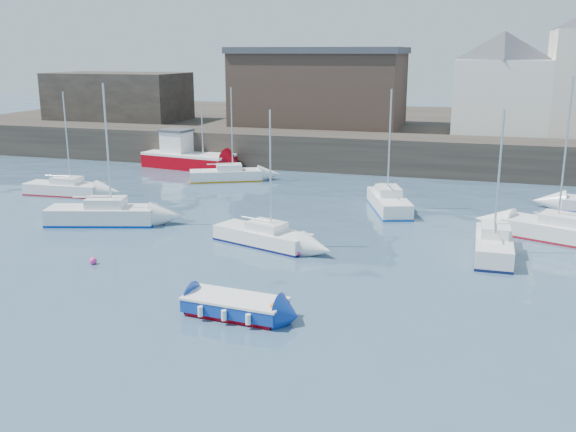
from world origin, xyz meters
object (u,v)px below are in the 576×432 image
(sailboat_h, at_px, (226,175))
(buoy_far, at_px, (270,227))
(blue_dinghy, at_px, (235,306))
(buoy_near, at_px, (93,264))
(sailboat_c, at_px, (494,245))
(sailboat_e, at_px, (64,188))
(sailboat_a, at_px, (102,214))
(sailboat_f, at_px, (389,202))
(buoy_mid, at_px, (298,256))
(fishing_boat, at_px, (186,156))
(sailboat_b, at_px, (263,236))
(sailboat_d, at_px, (569,232))

(sailboat_h, xyz_separation_m, buoy_far, (7.72, -12.23, -0.48))
(blue_dinghy, bearing_deg, buoy_near, 156.38)
(sailboat_c, xyz_separation_m, sailboat_e, (-29.39, 5.95, -0.08))
(sailboat_a, relative_size, sailboat_h, 1.13)
(sailboat_f, height_order, buoy_mid, sailboat_f)
(fishing_boat, relative_size, sailboat_e, 1.16)
(sailboat_c, xyz_separation_m, buoy_near, (-18.62, -6.99, -0.56))
(buoy_far, bearing_deg, blue_dinghy, -77.72)
(sailboat_b, height_order, buoy_mid, sailboat_b)
(sailboat_f, distance_m, buoy_far, 8.68)
(sailboat_h, xyz_separation_m, buoy_mid, (10.79, -17.05, -0.48))
(fishing_boat, distance_m, sailboat_a, 19.30)
(sailboat_b, distance_m, buoy_far, 3.58)
(sailboat_c, distance_m, buoy_near, 19.89)
(buoy_near, bearing_deg, sailboat_h, 94.34)
(buoy_mid, bearing_deg, sailboat_b, 149.60)
(sailboat_a, relative_size, sailboat_c, 1.13)
(buoy_far, bearing_deg, fishing_boat, 128.56)
(sailboat_a, xyz_separation_m, buoy_far, (9.81, 2.23, -0.58))
(sailboat_b, bearing_deg, sailboat_h, 118.36)
(sailboat_a, distance_m, sailboat_h, 14.61)
(buoy_near, xyz_separation_m, buoy_far, (6.11, 8.91, 0.00))
(sailboat_d, distance_m, sailboat_e, 33.41)
(sailboat_b, bearing_deg, fishing_boat, 124.90)
(buoy_near, bearing_deg, buoy_mid, 23.99)
(sailboat_d, bearing_deg, sailboat_f, 157.18)
(sailboat_f, bearing_deg, sailboat_e, -174.72)
(buoy_mid, xyz_separation_m, buoy_far, (-3.07, 4.82, 0.00))
(sailboat_c, distance_m, sailboat_e, 29.98)
(sailboat_e, bearing_deg, sailboat_c, -11.45)
(sailboat_d, xyz_separation_m, buoy_near, (-22.57, -10.71, -0.53))
(sailboat_b, xyz_separation_m, buoy_far, (-0.76, 3.47, -0.47))
(sailboat_d, height_order, sailboat_f, sailboat_d)
(blue_dinghy, relative_size, sailboat_e, 0.57)
(fishing_boat, xyz_separation_m, sailboat_e, (-3.54, -12.71, -0.56))
(sailboat_c, xyz_separation_m, buoy_mid, (-9.44, -2.90, -0.56))
(sailboat_c, relative_size, sailboat_e, 1.00)
(blue_dinghy, xyz_separation_m, buoy_mid, (0.28, 7.98, -0.43))
(sailboat_a, bearing_deg, buoy_far, 12.79)
(buoy_near, bearing_deg, buoy_far, 55.56)
(sailboat_b, bearing_deg, sailboat_c, 7.49)
(sailboat_b, bearing_deg, sailboat_d, 18.53)
(sailboat_a, height_order, sailboat_h, sailboat_a)
(buoy_mid, bearing_deg, sailboat_a, 168.60)
(blue_dinghy, distance_m, sailboat_e, 25.88)
(sailboat_a, xyz_separation_m, buoy_near, (3.70, -6.68, -0.58))
(blue_dinghy, xyz_separation_m, sailboat_b, (-2.03, 9.33, 0.04))
(sailboat_e, relative_size, buoy_far, 20.06)
(buoy_near, bearing_deg, fishing_boat, 105.74)
(fishing_boat, bearing_deg, blue_dinghy, -61.37)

